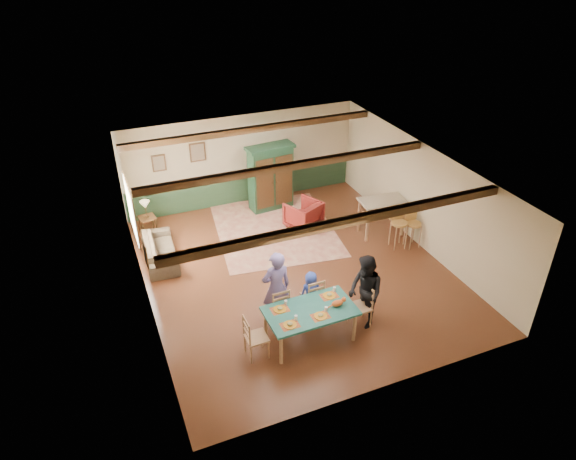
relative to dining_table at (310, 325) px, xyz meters
name	(u,v)px	position (x,y,z in m)	size (l,w,h in m)	color
floor	(295,270)	(0.67, 2.32, -0.37)	(8.00, 8.00, 0.00)	#482214
wall_back	(242,160)	(0.67, 6.32, 0.98)	(7.00, 0.02, 2.70)	beige
wall_left	(142,255)	(-2.83, 2.32, 0.98)	(0.02, 8.00, 2.70)	beige
wall_right	(422,197)	(4.17, 2.32, 0.98)	(0.02, 8.00, 2.70)	beige
ceiling	(296,169)	(0.67, 2.32, 2.33)	(7.00, 8.00, 0.02)	white
wainscot_back	(244,188)	(0.67, 6.30, 0.08)	(6.95, 0.03, 0.90)	#1D3521
ceiling_beam_front	(345,222)	(0.67, 0.02, 2.24)	(6.95, 0.16, 0.16)	black
ceiling_beam_mid	(289,166)	(0.67, 2.72, 2.24)	(6.95, 0.16, 0.16)	black
ceiling_beam_back	(252,129)	(0.67, 5.32, 2.24)	(6.95, 0.16, 0.16)	black
window_left	(131,210)	(-2.80, 4.02, 1.18)	(0.06, 1.60, 1.30)	white
picture_left_wall	(146,253)	(-2.80, 1.72, 1.38)	(0.04, 0.42, 0.52)	gray
picture_back_a	(198,152)	(-0.63, 6.29, 1.43)	(0.45, 0.04, 0.55)	gray
picture_back_b	(159,163)	(-1.73, 6.29, 1.28)	(0.38, 0.04, 0.48)	gray
dining_table	(310,325)	(0.00, 0.00, 0.00)	(1.80, 1.00, 0.75)	#1D5D54
dining_chair_far_left	(278,305)	(-0.41, 0.71, 0.10)	(0.42, 0.44, 0.95)	#A17450
dining_chair_far_right	(312,295)	(0.39, 0.73, 0.10)	(0.42, 0.44, 0.95)	#A17450
dining_chair_end_left	(256,337)	(-1.15, -0.02, 0.10)	(0.42, 0.44, 0.95)	#A17450
dining_chair_end_right	(360,306)	(1.15, 0.02, 0.10)	(0.42, 0.44, 0.95)	#A17450
person_man	(276,288)	(-0.41, 0.79, 0.49)	(0.63, 0.41, 1.72)	#69599A
person_woman	(365,292)	(1.25, 0.02, 0.45)	(0.80, 0.62, 1.65)	black
person_child	(311,292)	(0.38, 0.81, 0.13)	(0.49, 0.32, 1.00)	#2A42AA
cat	(337,303)	(0.55, -0.09, 0.46)	(0.36, 0.14, 0.18)	orange
place_setting_near_left	(290,323)	(-0.54, -0.26, 0.43)	(0.40, 0.30, 0.11)	orange
place_setting_near_center	(321,314)	(0.10, -0.25, 0.43)	(0.40, 0.30, 0.11)	orange
place_setting_far_left	(280,308)	(-0.55, 0.24, 0.43)	(0.40, 0.30, 0.11)	orange
place_setting_far_right	(329,294)	(0.54, 0.26, 0.43)	(0.40, 0.30, 0.11)	orange
area_rug	(275,229)	(0.92, 4.35, -0.37)	(3.14, 3.73, 0.01)	beige
armoire	(271,177)	(1.29, 5.61, 0.60)	(1.38, 0.55, 1.95)	black
armchair	(303,214)	(1.71, 4.19, 0.02)	(0.84, 0.86, 0.78)	#4A0E10
sofa	(160,250)	(-2.27, 4.08, -0.10)	(1.87, 0.73, 0.55)	#413729
end_table	(148,225)	(-2.34, 5.45, -0.11)	(0.42, 0.42, 0.52)	black
table_lamp	(146,209)	(-2.34, 5.45, 0.39)	(0.27, 0.27, 0.48)	beige
counter_table	(381,217)	(3.51, 3.07, 0.13)	(1.22, 0.71, 1.01)	beige
bar_stool_left	(399,228)	(3.57, 2.30, 0.20)	(0.41, 0.45, 1.16)	tan
bar_stool_right	(413,228)	(3.94, 2.19, 0.16)	(0.38, 0.42, 1.07)	tan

